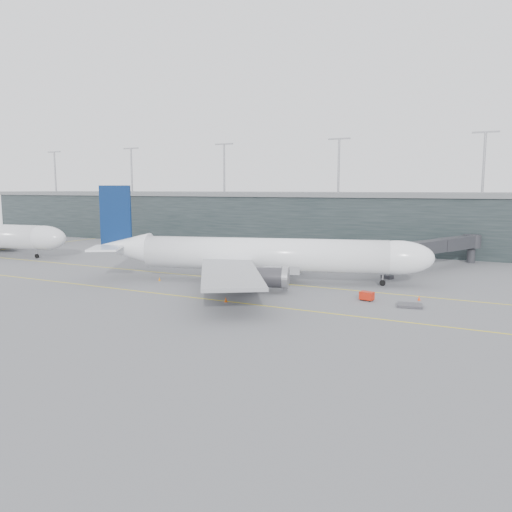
% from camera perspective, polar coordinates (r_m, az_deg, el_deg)
% --- Properties ---
extents(ground, '(320.00, 320.00, 0.00)m').
position_cam_1_polar(ground, '(94.50, -2.51, -2.18)').
color(ground, slate).
rests_on(ground, ground).
extents(taxiline_a, '(160.00, 0.25, 0.02)m').
position_cam_1_polar(taxiline_a, '(91.08, -3.74, -2.56)').
color(taxiline_a, yellow).
rests_on(taxiline_a, ground).
extents(taxiline_b, '(160.00, 0.25, 0.02)m').
position_cam_1_polar(taxiline_b, '(77.97, -9.71, -4.40)').
color(taxiline_b, yellow).
rests_on(taxiline_b, ground).
extents(taxiline_lead_main, '(0.25, 60.00, 0.02)m').
position_cam_1_polar(taxiline_lead_main, '(110.23, 4.84, -0.78)').
color(taxiline_lead_main, yellow).
rests_on(taxiline_lead_main, ground).
extents(taxiline_lead_adj, '(0.25, 60.00, 0.02)m').
position_cam_1_polar(taxiline_lead_adj, '(158.18, -23.16, 1.20)').
color(taxiline_lead_adj, yellow).
rests_on(taxiline_lead_adj, ground).
extents(terminal, '(240.00, 36.00, 29.00)m').
position_cam_1_polar(terminal, '(146.74, 8.60, 4.26)').
color(terminal, black).
rests_on(terminal, ground).
extents(main_aircraft, '(58.87, 54.12, 16.80)m').
position_cam_1_polar(main_aircraft, '(86.93, 0.66, 0.11)').
color(main_aircraft, white).
rests_on(main_aircraft, ground).
extents(jet_bridge, '(19.04, 43.36, 6.23)m').
position_cam_1_polar(jet_bridge, '(105.35, 17.94, 1.04)').
color(jet_bridge, '#28292D').
rests_on(jet_bridge, ground).
extents(gse_cart, '(2.15, 1.60, 1.32)m').
position_cam_1_polar(gse_cart, '(74.62, 12.54, -4.45)').
color(gse_cart, '#B41E0C').
rests_on(gse_cart, ground).
extents(baggage_dolly, '(3.71, 3.17, 0.33)m').
position_cam_1_polar(baggage_dolly, '(72.52, 17.17, -5.40)').
color(baggage_dolly, '#37363B').
rests_on(baggage_dolly, ground).
extents(uld_a, '(2.55, 2.24, 1.97)m').
position_cam_1_polar(uld_a, '(105.79, -2.14, -0.55)').
color(uld_a, '#37363B').
rests_on(uld_a, ground).
extents(uld_b, '(2.73, 2.52, 2.00)m').
position_cam_1_polar(uld_b, '(105.64, -1.44, -0.55)').
color(uld_b, '#37363B').
rests_on(uld_b, ground).
extents(uld_c, '(2.26, 2.02, 1.71)m').
position_cam_1_polar(uld_c, '(104.32, -0.18, -0.74)').
color(uld_c, '#37363B').
rests_on(uld_c, ground).
extents(cone_nose, '(0.44, 0.44, 0.69)m').
position_cam_1_polar(cone_nose, '(76.78, 18.14, -4.61)').
color(cone_nose, '#EC3A0D').
rests_on(cone_nose, ground).
extents(cone_wing_stbd, '(0.47, 0.47, 0.75)m').
position_cam_1_polar(cone_wing_stbd, '(72.11, -3.47, -4.99)').
color(cone_wing_stbd, '#E9510C').
rests_on(cone_wing_stbd, ground).
extents(cone_wing_port, '(0.48, 0.48, 0.77)m').
position_cam_1_polar(cone_wing_port, '(99.78, 5.23, -1.45)').
color(cone_wing_port, red).
rests_on(cone_wing_port, ground).
extents(cone_tail, '(0.42, 0.42, 0.67)m').
position_cam_1_polar(cone_tail, '(90.01, -10.98, -2.60)').
color(cone_tail, orange).
rests_on(cone_tail, ground).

